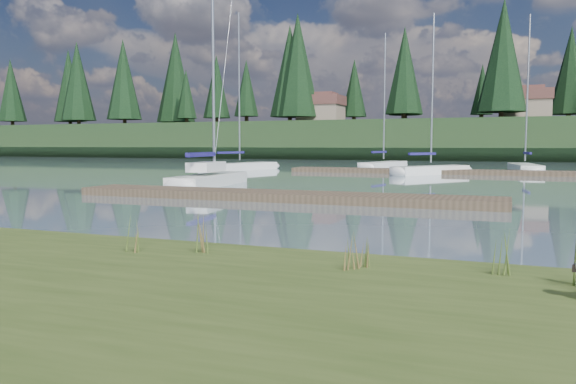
% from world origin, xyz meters
% --- Properties ---
extents(ground, '(200.00, 200.00, 0.00)m').
position_xyz_m(ground, '(0.00, 30.00, 0.00)').
color(ground, gray).
rests_on(ground, ground).
extents(bank, '(60.00, 9.00, 0.35)m').
position_xyz_m(bank, '(0.00, -6.00, 0.17)').
color(bank, '#3E4E1F').
rests_on(bank, ground).
extents(ridge, '(200.00, 20.00, 5.00)m').
position_xyz_m(ridge, '(0.00, 73.00, 2.50)').
color(ridge, black).
rests_on(ridge, ground).
extents(sailboat_main, '(2.39, 7.79, 11.16)m').
position_xyz_m(sailboat_main, '(-9.73, 14.78, 0.42)').
color(sailboat_main, white).
rests_on(sailboat_main, ground).
extents(dock_near, '(16.00, 2.00, 0.30)m').
position_xyz_m(dock_near, '(-4.00, 9.00, 0.15)').
color(dock_near, '#4C3D2C').
rests_on(dock_near, ground).
extents(dock_far, '(26.00, 2.20, 0.30)m').
position_xyz_m(dock_far, '(2.00, 30.00, 0.15)').
color(dock_far, '#4C3D2C').
rests_on(dock_far, ground).
extents(sailboat_bg_0, '(3.79, 8.66, 12.28)m').
position_xyz_m(sailboat_bg_0, '(-15.59, 30.70, 0.32)').
color(sailboat_bg_0, white).
rests_on(sailboat_bg_0, ground).
extents(sailboat_bg_1, '(3.12, 7.71, 11.34)m').
position_xyz_m(sailboat_bg_1, '(-5.71, 37.84, 0.33)').
color(sailboat_bg_1, white).
rests_on(sailboat_bg_1, ground).
extents(sailboat_bg_2, '(5.23, 6.67, 10.82)m').
position_xyz_m(sailboat_bg_2, '(-0.61, 29.62, 0.33)').
color(sailboat_bg_2, white).
rests_on(sailboat_bg_2, ground).
extents(sailboat_bg_3, '(2.50, 7.99, 11.57)m').
position_xyz_m(sailboat_bg_3, '(5.00, 35.93, 0.32)').
color(sailboat_bg_3, white).
rests_on(sailboat_bg_3, ground).
extents(weed_0, '(0.17, 0.14, 0.72)m').
position_xyz_m(weed_0, '(-0.49, -2.31, 0.65)').
color(weed_0, '#475B23').
rests_on(weed_0, bank).
extents(weed_1, '(0.17, 0.14, 0.51)m').
position_xyz_m(weed_1, '(1.92, -2.65, 0.56)').
color(weed_1, '#475B23').
rests_on(weed_1, bank).
extents(weed_2, '(0.17, 0.14, 0.70)m').
position_xyz_m(weed_2, '(3.80, -2.21, 0.64)').
color(weed_2, '#475B23').
rests_on(weed_2, bank).
extents(weed_3, '(0.17, 0.14, 0.58)m').
position_xyz_m(weed_3, '(-1.53, -2.67, 0.59)').
color(weed_3, '#475B23').
rests_on(weed_3, bank).
extents(weed_4, '(0.17, 0.14, 0.43)m').
position_xyz_m(weed_4, '(2.05, -2.41, 0.53)').
color(weed_4, '#475B23').
rests_on(weed_4, bank).
extents(mud_lip, '(60.00, 0.50, 0.14)m').
position_xyz_m(mud_lip, '(0.00, -1.60, 0.07)').
color(mud_lip, '#33281C').
rests_on(mud_lip, ground).
extents(conifer_0, '(5.72, 5.72, 14.15)m').
position_xyz_m(conifer_0, '(-55.00, 67.00, 12.64)').
color(conifer_0, '#382619').
rests_on(conifer_0, ridge).
extents(conifer_1, '(4.40, 4.40, 11.30)m').
position_xyz_m(conifer_1, '(-40.00, 71.00, 11.28)').
color(conifer_1, '#382619').
rests_on(conifer_1, ridge).
extents(conifer_2, '(6.60, 6.60, 16.05)m').
position_xyz_m(conifer_2, '(-25.00, 68.00, 13.54)').
color(conifer_2, '#382619').
rests_on(conifer_2, ridge).
extents(conifer_3, '(4.84, 4.84, 12.25)m').
position_xyz_m(conifer_3, '(-10.00, 72.00, 11.74)').
color(conifer_3, '#382619').
rests_on(conifer_3, ridge).
extents(conifer_4, '(6.16, 6.16, 15.10)m').
position_xyz_m(conifer_4, '(3.00, 66.00, 13.09)').
color(conifer_4, '#382619').
rests_on(conifer_4, ridge).
extents(house_0, '(6.30, 5.30, 4.65)m').
position_xyz_m(house_0, '(-22.00, 70.00, 7.31)').
color(house_0, gray).
rests_on(house_0, ridge).
extents(house_1, '(6.30, 5.30, 4.65)m').
position_xyz_m(house_1, '(6.00, 71.00, 7.31)').
color(house_1, gray).
rests_on(house_1, ridge).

